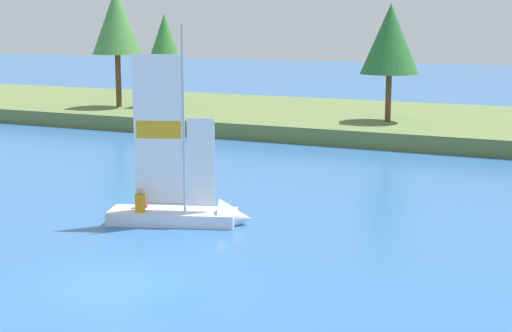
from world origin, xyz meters
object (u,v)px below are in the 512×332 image
sailboat (194,210)px  shoreline_tree_left (116,22)px  shoreline_tree_midleft (165,41)px  shoreline_tree_centre (390,39)px

sailboat → shoreline_tree_left: bearing=110.7°
shoreline_tree_midleft → sailboat: bearing=-56.7°
shoreline_tree_left → shoreline_tree_midleft: bearing=28.8°
shoreline_tree_midleft → sailboat: shoreline_tree_midleft is taller
shoreline_tree_midleft → shoreline_tree_centre: size_ratio=0.92×
shoreline_tree_left → shoreline_tree_centre: bearing=0.7°
sailboat → shoreline_tree_midleft: bearing=104.3°
shoreline_tree_midleft → shoreline_tree_centre: (15.09, -1.23, 0.28)m
shoreline_tree_left → sailboat: size_ratio=1.12×
shoreline_tree_left → shoreline_tree_centre: (17.74, 0.23, -0.90)m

